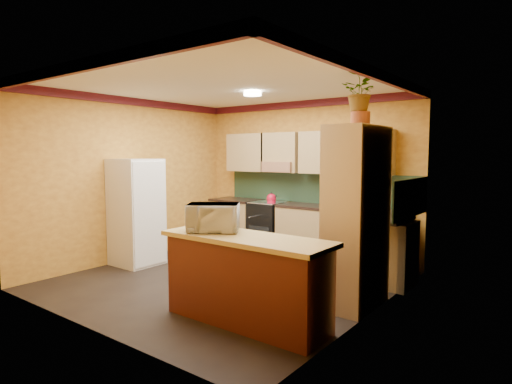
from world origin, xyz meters
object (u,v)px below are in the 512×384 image
(fridge, at_px, (136,212))
(microwave, at_px, (213,218))
(pantry, at_px, (356,217))
(base_cabinets_back, at_px, (298,232))
(breakfast_bar, at_px, (246,282))
(stove, at_px, (268,227))

(fridge, height_order, microwave, fridge)
(fridge, height_order, pantry, pantry)
(microwave, bearing_deg, base_cabinets_back, 67.96)
(fridge, bearing_deg, base_cabinets_back, 47.65)
(breakfast_bar, height_order, microwave, microwave)
(fridge, relative_size, breakfast_bar, 0.94)
(base_cabinets_back, bearing_deg, breakfast_bar, -68.75)
(stove, distance_m, pantry, 2.97)
(breakfast_bar, bearing_deg, base_cabinets_back, 111.25)
(pantry, distance_m, microwave, 1.65)
(pantry, relative_size, breakfast_bar, 1.17)
(pantry, bearing_deg, microwave, -134.30)
(stove, bearing_deg, microwave, -65.89)
(microwave, bearing_deg, fridge, 126.61)
(fridge, distance_m, pantry, 3.62)
(stove, distance_m, fridge, 2.35)
(fridge, distance_m, microwave, 2.59)
(stove, height_order, microwave, microwave)
(pantry, relative_size, microwave, 3.80)
(pantry, bearing_deg, stove, 146.00)
(base_cabinets_back, height_order, pantry, pantry)
(stove, distance_m, microwave, 3.14)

